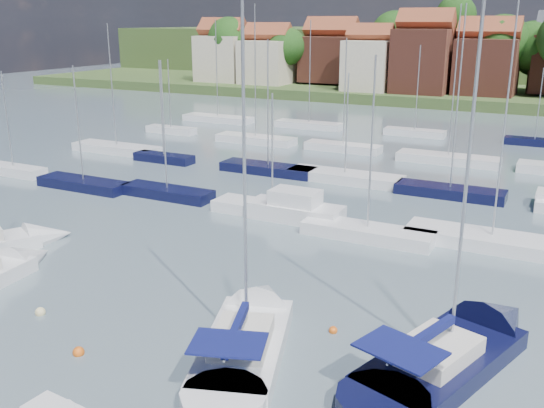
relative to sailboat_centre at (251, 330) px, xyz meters
The scene contains 9 objects.
ground 36.41m from the sailboat_centre, 90.18° to the left, with size 260.00×260.00×0.00m, color #4F5F6B.
sailboat_centre is the anchor object (origin of this frame).
sailboat_navy 9.42m from the sailboat_centre, 18.26° to the left, with size 7.49×13.76×18.37m.
sailboat_far 19.60m from the sailboat_centre, behind, with size 6.64×9.46×12.56m.
buoy_c 7.61m from the sailboat_centre, 141.72° to the right, with size 0.51×0.51×0.51m, color #D85914.
buoy_e 3.85m from the sailboat_centre, 33.94° to the left, with size 0.41×0.41×0.41m, color #D85914.
buoy_g 10.75m from the sailboat_centre, 165.17° to the right, with size 0.51×0.51×0.51m, color beige.
marina_field 31.61m from the sailboat_centre, 86.75° to the left, with size 79.62×41.41×15.93m.
far_shore_town 129.17m from the sailboat_centre, 89.06° to the left, with size 212.46×90.00×22.27m.
Camera 1 is at (12.23, -18.04, 13.90)m, focal length 40.00 mm.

